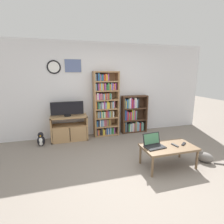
% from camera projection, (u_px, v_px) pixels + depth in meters
% --- Properties ---
extents(ground_plane, '(18.00, 18.00, 0.00)m').
position_uv_depth(ground_plane, '(137.00, 176.00, 3.09)').
color(ground_plane, gray).
extents(wall_back, '(6.32, 0.09, 2.60)m').
position_uv_depth(wall_back, '(104.00, 90.00, 5.02)').
color(wall_back, silver).
rests_on(wall_back, ground_plane).
extents(tv_stand, '(0.95, 0.46, 0.67)m').
position_uv_depth(tv_stand, '(69.00, 128.00, 4.68)').
color(tv_stand, tan).
rests_on(tv_stand, ground_plane).
extents(television, '(0.83, 0.18, 0.38)m').
position_uv_depth(television, '(67.00, 109.00, 4.55)').
color(television, black).
rests_on(television, tv_stand).
extents(bookshelf_tall, '(0.70, 0.30, 1.82)m').
position_uv_depth(bookshelf_tall, '(105.00, 105.00, 4.94)').
color(bookshelf_tall, '#9E754C').
rests_on(bookshelf_tall, ground_plane).
extents(bookshelf_short, '(0.78, 0.24, 1.12)m').
position_uv_depth(bookshelf_short, '(133.00, 115.00, 5.28)').
color(bookshelf_short, '#472D1E').
rests_on(bookshelf_short, ground_plane).
extents(coffee_table, '(1.01, 0.57, 0.41)m').
position_uv_depth(coffee_table, '(168.00, 148.00, 3.33)').
color(coffee_table, brown).
rests_on(coffee_table, ground_plane).
extents(laptop, '(0.40, 0.31, 0.25)m').
position_uv_depth(laptop, '(153.00, 143.00, 3.29)').
color(laptop, '#232326').
rests_on(laptop, coffee_table).
extents(remote_near_laptop, '(0.07, 0.17, 0.02)m').
position_uv_depth(remote_near_laptop, '(175.00, 145.00, 3.34)').
color(remote_near_laptop, '#38383A').
rests_on(remote_near_laptop, coffee_table).
extents(remote_far_from_laptop, '(0.15, 0.13, 0.02)m').
position_uv_depth(remote_far_from_laptop, '(184.00, 144.00, 3.40)').
color(remote_far_from_laptop, black).
rests_on(remote_far_from_laptop, coffee_table).
extents(cat, '(0.46, 0.42, 0.24)m').
position_uv_depth(cat, '(205.00, 157.00, 3.56)').
color(cat, slate).
rests_on(cat, ground_plane).
extents(penguin_figurine, '(0.19, 0.17, 0.36)m').
position_uv_depth(penguin_figurine, '(41.00, 140.00, 4.31)').
color(penguin_figurine, black).
rests_on(penguin_figurine, ground_plane).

